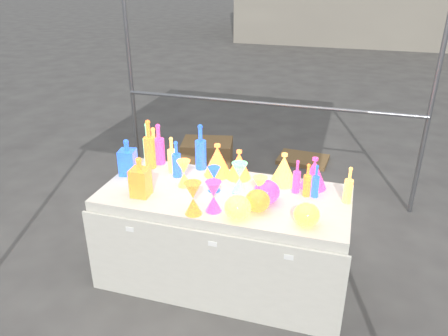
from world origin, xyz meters
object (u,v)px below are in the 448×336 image
(globe_0, at_px, (306,216))
(lampshade_0, at_px, (217,160))
(display_table, at_px, (224,237))
(bottle_0, at_px, (154,145))
(hourglass_0, at_px, (193,198))
(cardboard_box_closed, at_px, (207,158))

(globe_0, xyz_separation_m, lampshade_0, (-0.76, 0.54, 0.06))
(display_table, relative_size, globe_0, 11.03)
(bottle_0, relative_size, hourglass_0, 1.35)
(cardboard_box_closed, relative_size, lampshade_0, 2.21)
(display_table, xyz_separation_m, lampshade_0, (-0.14, 0.29, 0.50))
(display_table, height_order, globe_0, globe_0)
(cardboard_box_closed, bearing_deg, hourglass_0, -85.40)
(globe_0, bearing_deg, bottle_0, 155.35)
(cardboard_box_closed, distance_m, globe_0, 2.49)
(display_table, bearing_deg, bottle_0, 153.08)
(bottle_0, height_order, globe_0, bottle_0)
(display_table, relative_size, bottle_0, 5.94)
(cardboard_box_closed, bearing_deg, bottle_0, -101.14)
(cardboard_box_closed, xyz_separation_m, bottle_0, (0.02, -1.39, 0.70))
(hourglass_0, height_order, lampshade_0, lampshade_0)
(cardboard_box_closed, distance_m, bottle_0, 1.56)
(bottle_0, height_order, lampshade_0, bottle_0)
(globe_0, bearing_deg, display_table, 158.04)
(cardboard_box_closed, height_order, globe_0, globe_0)
(lampshade_0, bearing_deg, display_table, -86.41)
(display_table, xyz_separation_m, bottle_0, (-0.71, 0.36, 0.53))
(cardboard_box_closed, distance_m, hourglass_0, 2.26)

